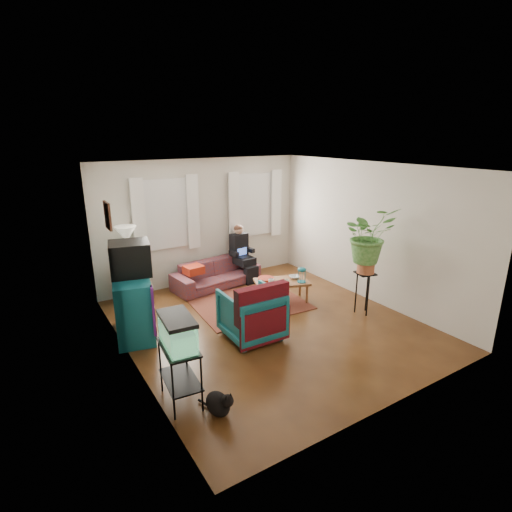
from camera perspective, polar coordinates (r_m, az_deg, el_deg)
floor at (r=6.81m, az=1.81°, el=-9.72°), size 4.50×5.00×0.01m
ceiling at (r=6.10m, az=2.05°, el=12.63°), size 4.50×5.00×0.01m
wall_back at (r=8.46m, az=-7.61°, el=4.86°), size 4.50×0.01×2.60m
wall_front at (r=4.60m, az=19.69°, el=-6.66°), size 4.50×0.01×2.60m
wall_left at (r=5.46m, az=-18.08°, el=-2.74°), size 0.01×5.00×2.60m
wall_right at (r=7.78m, az=15.83°, el=3.27°), size 0.01×5.00×2.60m
window_left at (r=8.10m, az=-12.78°, el=5.84°), size 1.08×0.04×1.38m
window_right at (r=8.97m, az=-0.30°, el=7.34°), size 1.08×0.04×1.38m
curtains_left at (r=8.03m, az=-12.59°, el=5.75°), size 1.36×0.06×1.50m
curtains_right at (r=8.90m, az=-0.02°, el=7.26°), size 1.36×0.06×1.50m
picture_frame at (r=6.11m, az=-20.36°, el=5.43°), size 0.04×0.32×0.40m
area_rug at (r=7.58m, az=-1.01°, el=-6.78°), size 2.10×1.72×0.01m
sofa at (r=8.34m, az=-5.72°, el=-1.97°), size 1.91×0.94×0.72m
seated_person at (r=8.64m, az=-2.09°, el=0.11°), size 0.52×0.62×1.10m
side_table at (r=7.99m, az=-17.48°, el=-3.41°), size 0.63×0.63×0.76m
table_lamp at (r=7.78m, az=-17.95°, el=1.48°), size 0.47×0.47×0.70m
dresser at (r=6.58m, az=-17.12°, el=-6.85°), size 0.76×1.18×0.98m
crt_tv at (r=6.43m, az=-17.56°, el=-0.33°), size 0.70×0.66×0.52m
aquarium_stand at (r=4.97m, az=-10.77°, el=-16.24°), size 0.43×0.69×0.73m
aquarium at (r=4.69m, az=-11.15°, el=-10.51°), size 0.38×0.63×0.39m
black_cat at (r=4.84m, az=-5.48°, el=-20.01°), size 0.35×0.44×0.32m
armchair at (r=6.25m, az=-0.65°, el=-7.95°), size 0.85×0.80×0.86m
serape_throw at (r=5.92m, az=0.98°, el=-7.55°), size 0.87×0.22×0.71m
coffee_table at (r=7.63m, az=3.67°, el=-5.02°), size 1.13×0.85×0.41m
cup_a at (r=7.40m, az=2.20°, el=-3.62°), size 0.14×0.14×0.09m
cup_b at (r=7.40m, az=4.39°, el=-3.67°), size 0.12×0.12×0.09m
bowl at (r=7.70m, az=5.48°, el=-3.00°), size 0.25×0.25×0.05m
snack_tray at (r=7.60m, az=1.44°, el=-3.24°), size 0.40×0.40×0.04m
birdcage at (r=7.48m, az=6.56°, el=-2.67°), size 0.21×0.21×0.29m
plant_stand at (r=7.32m, az=15.12°, el=-5.13°), size 0.38×0.38×0.76m
potted_plant at (r=7.03m, az=15.68°, el=1.72°), size 1.01×0.92×0.96m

